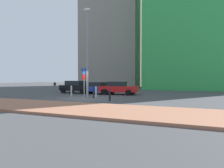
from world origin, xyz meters
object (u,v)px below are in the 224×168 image
(parking_meter, at_px, (55,88))
(traffic_bollard_far, at_px, (94,92))
(parked_car_black, at_px, (77,87))
(parked_car_red, at_px, (118,88))
(parking_sign_post, at_px, (84,79))
(parked_car_blue, at_px, (98,88))
(traffic_bollard_mid, at_px, (110,95))
(traffic_bollard_near, at_px, (96,92))
(street_lamp, at_px, (87,46))
(traffic_bollard_edge, at_px, (71,91))

(parking_meter, relative_size, traffic_bollard_far, 1.33)
(parked_car_black, bearing_deg, parking_meter, -74.63)
(parked_car_red, xyz_separation_m, parking_sign_post, (-1.95, -4.20, 1.06))
(parked_car_blue, xyz_separation_m, traffic_bollard_mid, (4.18, -6.31, -0.29))
(parked_car_black, relative_size, traffic_bollard_near, 4.05)
(parked_car_red, bearing_deg, traffic_bollard_mid, -75.40)
(parked_car_blue, distance_m, parking_sign_post, 4.47)
(parking_meter, xyz_separation_m, traffic_bollard_mid, (5.45, 0.03, -0.50))
(parked_car_red, height_order, street_lamp, street_lamp)
(parked_car_red, distance_m, traffic_bollard_near, 3.90)
(traffic_bollard_mid, xyz_separation_m, traffic_bollard_edge, (-5.25, 2.31, 0.10))
(parked_car_red, bearing_deg, traffic_bollard_edge, -132.93)
(parked_car_red, bearing_deg, traffic_bollard_far, -96.78)
(parking_meter, relative_size, traffic_bollard_near, 1.39)
(street_lamp, bearing_deg, traffic_bollard_near, 45.16)
(parked_car_black, xyz_separation_m, parked_car_red, (5.59, -0.15, -0.04))
(parked_car_black, relative_size, street_lamp, 0.50)
(parked_car_blue, distance_m, traffic_bollard_far, 5.33)
(traffic_bollard_near, bearing_deg, traffic_bollard_edge, -177.83)
(traffic_bollard_edge, bearing_deg, parked_car_blue, 74.98)
(traffic_bollard_far, bearing_deg, parked_car_black, 135.08)
(parked_car_black, relative_size, parked_car_blue, 1.05)
(street_lamp, height_order, traffic_bollard_far, street_lamp)
(traffic_bollard_mid, distance_m, traffic_bollard_edge, 5.74)
(traffic_bollard_near, distance_m, traffic_bollard_far, 1.09)
(traffic_bollard_edge, bearing_deg, traffic_bollard_far, -17.24)
(traffic_bollard_edge, bearing_deg, parking_meter, -94.88)
(traffic_bollard_near, bearing_deg, parked_car_black, 140.12)
(street_lamp, relative_size, traffic_bollard_far, 7.73)
(parked_car_black, height_order, parked_car_red, parked_car_black)
(parking_meter, height_order, traffic_bollard_near, parking_meter)
(street_lamp, distance_m, traffic_bollard_edge, 4.87)
(parked_car_red, distance_m, parking_meter, 7.33)
(parked_car_black, xyz_separation_m, street_lamp, (4.11, -4.56, 4.08))
(parking_meter, distance_m, street_lamp, 4.94)
(parked_car_black, bearing_deg, traffic_bollard_edge, -64.20)
(parked_car_blue, height_order, street_lamp, street_lamp)
(street_lamp, xyz_separation_m, traffic_bollard_far, (0.90, -0.44, -4.33))
(traffic_bollard_far, bearing_deg, parked_car_red, 83.22)
(traffic_bollard_near, xyz_separation_m, traffic_bollard_edge, (-2.76, -0.10, 0.02))
(traffic_bollard_near, bearing_deg, parking_sign_post, -159.41)
(parking_sign_post, xyz_separation_m, street_lamp, (0.47, -0.21, 3.06))
(parking_meter, bearing_deg, traffic_bollard_edge, 85.12)
(parked_car_black, distance_m, parking_sign_post, 5.77)
(parked_car_black, height_order, parked_car_blue, parked_car_black)
(parking_meter, xyz_separation_m, traffic_bollard_near, (2.96, 2.45, -0.42))
(traffic_bollard_edge, bearing_deg, street_lamp, -13.33)
(parking_sign_post, xyz_separation_m, traffic_bollard_far, (1.37, -0.65, -1.27))
(parking_meter, distance_m, traffic_bollard_near, 3.87)
(parked_car_black, height_order, traffic_bollard_far, parked_car_black)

